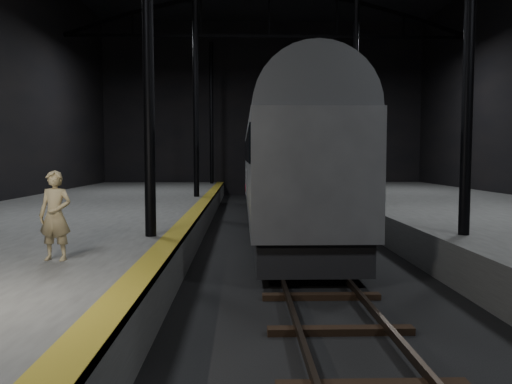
{
  "coord_description": "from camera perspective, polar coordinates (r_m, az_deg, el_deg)",
  "views": [
    {
      "loc": [
        -1.6,
        -15.92,
        2.89
      ],
      "look_at": [
        -1.25,
        -3.21,
        2.0
      ],
      "focal_mm": 35.0,
      "sensor_mm": 36.0,
      "label": 1
    }
  ],
  "objects": [
    {
      "name": "ground",
      "position": [
        16.26,
        4.13,
        -6.25
      ],
      "size": [
        44.0,
        44.0,
        0.0
      ],
      "primitive_type": "plane",
      "color": "black",
      "rests_on": "ground"
    },
    {
      "name": "platform_left",
      "position": [
        17.14,
        -21.74,
        -4.3
      ],
      "size": [
        9.0,
        43.8,
        1.0
      ],
      "primitive_type": "cube",
      "color": "#4A4A48",
      "rests_on": "ground"
    },
    {
      "name": "tactile_strip",
      "position": [
        16.12,
        -7.44,
        -2.75
      ],
      "size": [
        0.5,
        43.8,
        0.01
      ],
      "primitive_type": "cube",
      "color": "olive",
      "rests_on": "platform_left"
    },
    {
      "name": "track",
      "position": [
        16.25,
        4.13,
        -6.01
      ],
      "size": [
        2.4,
        43.0,
        0.24
      ],
      "color": "#3F3328",
      "rests_on": "ground"
    },
    {
      "name": "train",
      "position": [
        20.27,
        2.97,
        4.09
      ],
      "size": [
        2.94,
        19.61,
        5.24
      ],
      "color": "gray",
      "rests_on": "ground"
    },
    {
      "name": "woman",
      "position": [
        9.82,
        -21.96,
        -2.52
      ],
      "size": [
        0.65,
        0.47,
        1.65
      ],
      "primitive_type": "imported",
      "rotation": [
        0.0,
        0.0,
        -0.13
      ],
      "color": "tan",
      "rests_on": "platform_left"
    }
  ]
}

